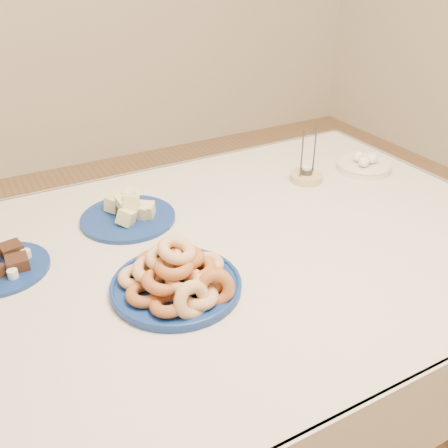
{
  "coord_description": "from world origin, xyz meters",
  "views": [
    {
      "loc": [
        -0.49,
        -0.95,
        1.44
      ],
      "look_at": [
        0.0,
        -0.05,
        0.85
      ],
      "focal_mm": 40.0,
      "sensor_mm": 36.0,
      "label": 1
    }
  ],
  "objects": [
    {
      "name": "candle_holder",
      "position": [
        0.45,
        0.22,
        0.77
      ],
      "size": [
        0.13,
        0.13,
        0.18
      ],
      "rotation": [
        0.0,
        0.0,
        0.22
      ],
      "color": "tan",
      "rests_on": "dining_table"
    },
    {
      "name": "egg_bowl",
      "position": [
        0.67,
        0.19,
        0.77
      ],
      "size": [
        0.24,
        0.24,
        0.06
      ],
      "rotation": [
        0.0,
        0.0,
        0.41
      ],
      "color": "silver",
      "rests_on": "dining_table"
    },
    {
      "name": "melon_plate",
      "position": [
        -0.14,
        0.25,
        0.78
      ],
      "size": [
        0.33,
        0.33,
        0.09
      ],
      "rotation": [
        0.0,
        0.0,
        -0.32
      ],
      "color": "navy",
      "rests_on": "dining_table"
    },
    {
      "name": "dining_table",
      "position": [
        0.0,
        0.0,
        0.64
      ],
      "size": [
        1.71,
        1.11,
        0.75
      ],
      "color": "brown",
      "rests_on": "ground"
    },
    {
      "name": "ground",
      "position": [
        0.0,
        0.0,
        0.0
      ],
      "size": [
        5.0,
        5.0,
        0.0
      ],
      "primitive_type": "plane",
      "color": "#936C45",
      "rests_on": "ground"
    },
    {
      "name": "brownie_plate",
      "position": [
        -0.49,
        0.16,
        0.76
      ],
      "size": [
        0.29,
        0.29,
        0.04
      ],
      "rotation": [
        0.0,
        0.0,
        0.34
      ],
      "color": "navy",
      "rests_on": "dining_table"
    },
    {
      "name": "donut_platter",
      "position": [
        -0.15,
        -0.11,
        0.78
      ],
      "size": [
        0.32,
        0.32,
        0.14
      ],
      "rotation": [
        0.0,
        0.0,
        0.07
      ],
      "color": "navy",
      "rests_on": "dining_table"
    }
  ]
}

